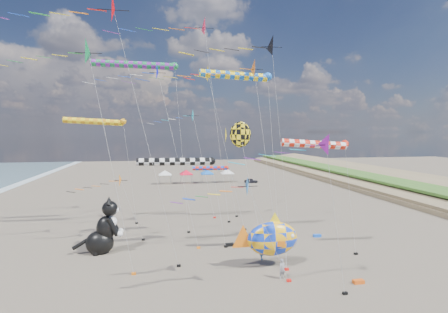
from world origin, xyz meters
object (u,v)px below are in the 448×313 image
object	(u,v)px
cat_inflatable	(103,225)
fish_inflatable	(272,238)
child_blue	(262,255)
person_adult	(282,269)
parked_car	(251,181)
child_green	(281,247)

from	to	relation	value
cat_inflatable	fish_inflatable	size ratio (longest dim) A/B	0.91
child_blue	person_adult	bearing A→B (deg)	-124.82
person_adult	cat_inflatable	bearing A→B (deg)	130.01
cat_inflatable	parked_car	xyz separation A→B (m)	(27.68, 44.52, -2.29)
fish_inflatable	child_green	bearing A→B (deg)	57.84
cat_inflatable	person_adult	world-z (taller)	cat_inflatable
cat_inflatable	child_blue	bearing A→B (deg)	-19.82
child_green	parked_car	world-z (taller)	child_green
fish_inflatable	parked_car	bearing A→B (deg)	76.84
child_blue	fish_inflatable	bearing A→B (deg)	-119.30
cat_inflatable	fish_inflatable	world-z (taller)	cat_inflatable
person_adult	parked_car	world-z (taller)	person_adult
person_adult	child_blue	distance (m)	4.58
child_blue	parked_car	xyz separation A→B (m)	(12.36, 49.42, 0.05)
fish_inflatable	person_adult	size ratio (longest dim) A/B	3.67
child_green	parked_car	bearing A→B (deg)	91.91
person_adult	fish_inflatable	bearing A→B (deg)	72.07
fish_inflatable	child_green	distance (m)	4.49
child_green	parked_car	xyz separation A→B (m)	(9.88, 47.96, -0.04)
cat_inflatable	person_adult	distance (m)	18.45
person_adult	child_blue	world-z (taller)	person_adult
person_adult	parked_car	size ratio (longest dim) A/B	0.52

